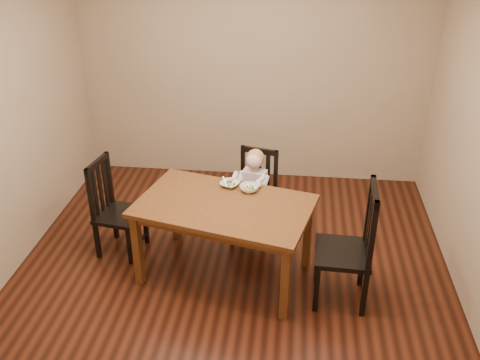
# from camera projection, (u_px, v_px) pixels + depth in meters

# --- Properties ---
(room) EXTENTS (4.01, 4.01, 2.71)m
(room) POSITION_uv_depth(u_px,v_px,m) (231.00, 138.00, 4.31)
(room) COLOR #441B0E
(room) RESTS_ON ground
(dining_table) EXTENTS (1.65, 1.21, 0.74)m
(dining_table) POSITION_uv_depth(u_px,v_px,m) (224.00, 213.00, 4.63)
(dining_table) COLOR #4E2212
(dining_table) RESTS_ON room
(chair_child) EXTENTS (0.47, 0.46, 0.92)m
(chair_child) POSITION_uv_depth(u_px,v_px,m) (255.00, 197.00, 5.30)
(chair_child) COLOR black
(chair_child) RESTS_ON room
(chair_left) EXTENTS (0.46, 0.47, 0.96)m
(chair_left) POSITION_uv_depth(u_px,v_px,m) (114.00, 209.00, 5.05)
(chair_left) COLOR black
(chair_left) RESTS_ON room
(chair_right) EXTENTS (0.47, 0.49, 1.09)m
(chair_right) POSITION_uv_depth(u_px,v_px,m) (350.00, 247.00, 4.39)
(chair_right) COLOR black
(chair_right) RESTS_ON room
(toddler) EXTENTS (0.38, 0.43, 0.51)m
(toddler) POSITION_uv_depth(u_px,v_px,m) (254.00, 187.00, 5.20)
(toddler) COLOR silver
(toddler) RESTS_ON chair_child
(bowl_peas) EXTENTS (0.21, 0.21, 0.04)m
(bowl_peas) POSITION_uv_depth(u_px,v_px,m) (230.00, 184.00, 4.86)
(bowl_peas) COLOR white
(bowl_peas) RESTS_ON dining_table
(bowl_veg) EXTENTS (0.20, 0.20, 0.05)m
(bowl_veg) POSITION_uv_depth(u_px,v_px,m) (249.00, 188.00, 4.78)
(bowl_veg) COLOR white
(bowl_veg) RESTS_ON dining_table
(fork) EXTENTS (0.06, 0.11, 0.05)m
(fork) POSITION_uv_depth(u_px,v_px,m) (225.00, 182.00, 4.84)
(fork) COLOR silver
(fork) RESTS_ON bowl_peas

